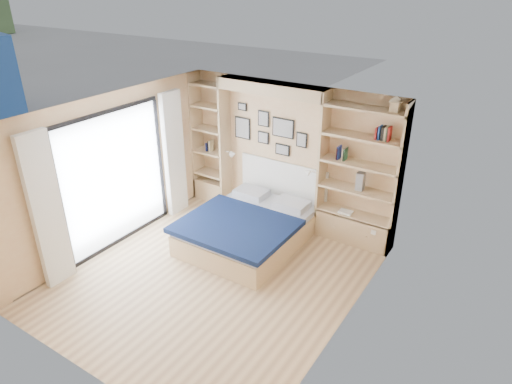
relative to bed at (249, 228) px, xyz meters
The scene contains 8 objects.
ground 1.12m from the bed, 83.75° to the right, with size 4.50×4.50×0.00m, color #D0AF81.
room_shell 0.95m from the bed, 121.39° to the left, with size 4.50×4.50×4.50m.
bed is the anchor object (origin of this frame).
photo_gallery 1.78m from the bed, 106.30° to the left, with size 1.48×0.02×0.82m.
reading_lamps 1.24m from the bed, 101.19° to the left, with size 1.92×0.12×0.15m.
shelf_decor 2.14m from the bed, 38.10° to the left, with size 3.58×0.23×2.03m.
deck 3.66m from the bed, 162.72° to the right, with size 3.20×4.00×0.05m, color #69604E.
deck_chair 3.15m from the bed, behind, with size 0.74×0.90×0.79m.
Camera 1 is at (3.56, -4.40, 4.13)m, focal length 32.00 mm.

